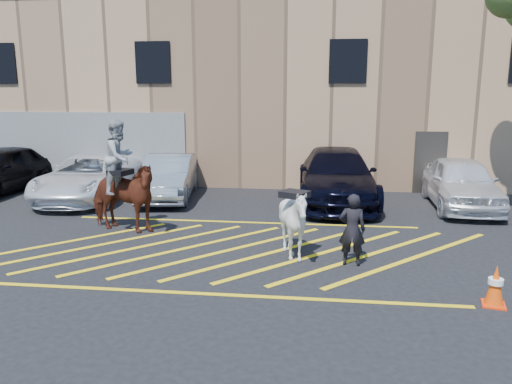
# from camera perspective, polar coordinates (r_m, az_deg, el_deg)

# --- Properties ---
(ground) EXTENTS (90.00, 90.00, 0.00)m
(ground) POSITION_cam_1_polar(r_m,az_deg,el_deg) (11.92, -3.01, -6.25)
(ground) COLOR black
(ground) RESTS_ON ground
(car_white_pickup) EXTENTS (2.71, 5.40, 1.47)m
(car_white_pickup) POSITION_cam_1_polar(r_m,az_deg,el_deg) (17.80, -18.56, 1.61)
(car_white_pickup) COLOR white
(car_white_pickup) RESTS_ON ground
(car_silver_sedan) EXTENTS (2.13, 4.61, 1.46)m
(car_silver_sedan) POSITION_cam_1_polar(r_m,az_deg,el_deg) (17.21, -9.91, 1.72)
(car_silver_sedan) COLOR #99A0A7
(car_silver_sedan) RESTS_ON ground
(car_blue_suv) EXTENTS (2.60, 6.00, 1.72)m
(car_blue_suv) POSITION_cam_1_polar(r_m,az_deg,el_deg) (16.57, 9.16, 1.81)
(car_blue_suv) COLOR black
(car_blue_suv) RESTS_ON ground
(car_white_suv) EXTENTS (2.05, 4.69, 1.57)m
(car_white_suv) POSITION_cam_1_polar(r_m,az_deg,el_deg) (16.87, 22.38, 0.99)
(car_white_suv) COLOR white
(car_white_suv) RESTS_ON ground
(handler) EXTENTS (0.58, 0.40, 1.54)m
(handler) POSITION_cam_1_polar(r_m,az_deg,el_deg) (10.70, 10.93, -4.25)
(handler) COLOR black
(handler) RESTS_ON ground
(warehouse) EXTENTS (32.42, 10.20, 7.30)m
(warehouse) POSITION_cam_1_polar(r_m,az_deg,el_deg) (23.24, 2.04, 11.69)
(warehouse) COLOR tan
(warehouse) RESTS_ON ground
(hatching_zone) EXTENTS (12.60, 5.12, 0.01)m
(hatching_zone) POSITION_cam_1_polar(r_m,az_deg,el_deg) (11.64, -3.26, -6.68)
(hatching_zone) COLOR yellow
(hatching_zone) RESTS_ON ground
(mounted_bay) EXTENTS (2.39, 1.56, 2.91)m
(mounted_bay) POSITION_cam_1_polar(r_m,az_deg,el_deg) (13.32, -15.15, 0.50)
(mounted_bay) COLOR #5E2816
(mounted_bay) RESTS_ON ground
(saddled_white) EXTENTS (1.84, 1.91, 1.62)m
(saddled_white) POSITION_cam_1_polar(r_m,az_deg,el_deg) (10.94, 4.39, -3.46)
(saddled_white) COLOR silver
(saddled_white) RESTS_ON ground
(traffic_cone) EXTENTS (0.45, 0.45, 0.73)m
(traffic_cone) POSITION_cam_1_polar(r_m,az_deg,el_deg) (9.64, 25.68, -9.60)
(traffic_cone) COLOR #FF360A
(traffic_cone) RESTS_ON ground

